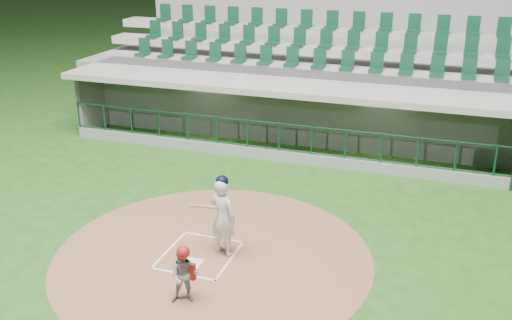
# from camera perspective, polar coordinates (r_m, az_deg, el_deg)

# --- Properties ---
(ground) EXTENTS (120.00, 120.00, 0.00)m
(ground) POSITION_cam_1_polar(r_m,az_deg,el_deg) (13.40, -5.18, -8.84)
(ground) COLOR #1F4C15
(ground) RESTS_ON ground
(dirt_circle) EXTENTS (7.20, 7.20, 0.01)m
(dirt_circle) POSITION_cam_1_polar(r_m,az_deg,el_deg) (13.13, -4.32, -9.46)
(dirt_circle) COLOR brown
(dirt_circle) RESTS_ON ground
(home_plate) EXTENTS (0.43, 0.43, 0.02)m
(home_plate) POSITION_cam_1_polar(r_m,az_deg,el_deg) (12.85, -6.46, -10.22)
(home_plate) COLOR white
(home_plate) RESTS_ON dirt_circle
(batter_box_chalk) EXTENTS (1.55, 1.80, 0.01)m
(batter_box_chalk) POSITION_cam_1_polar(r_m,az_deg,el_deg) (13.16, -5.71, -9.39)
(batter_box_chalk) COLOR white
(batter_box_chalk) RESTS_ON ground
(dugout_structure) EXTENTS (16.40, 3.70, 3.00)m
(dugout_structure) POSITION_cam_1_polar(r_m,az_deg,el_deg) (19.80, 4.38, 4.36)
(dugout_structure) COLOR gray
(dugout_structure) RESTS_ON ground
(seating_deck) EXTENTS (17.00, 6.72, 5.15)m
(seating_deck) POSITION_cam_1_polar(r_m,az_deg,el_deg) (22.61, 6.00, 7.65)
(seating_deck) COLOR slate
(seating_deck) RESTS_ON ground
(batter) EXTENTS (0.93, 0.96, 1.92)m
(batter) POSITION_cam_1_polar(r_m,az_deg,el_deg) (12.73, -3.35, -5.56)
(batter) COLOR silver
(batter) RESTS_ON dirt_circle
(catcher) EXTENTS (0.68, 0.60, 1.24)m
(catcher) POSITION_cam_1_polar(r_m,az_deg,el_deg) (11.36, -7.17, -11.29)
(catcher) COLOR gray
(catcher) RESTS_ON dirt_circle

